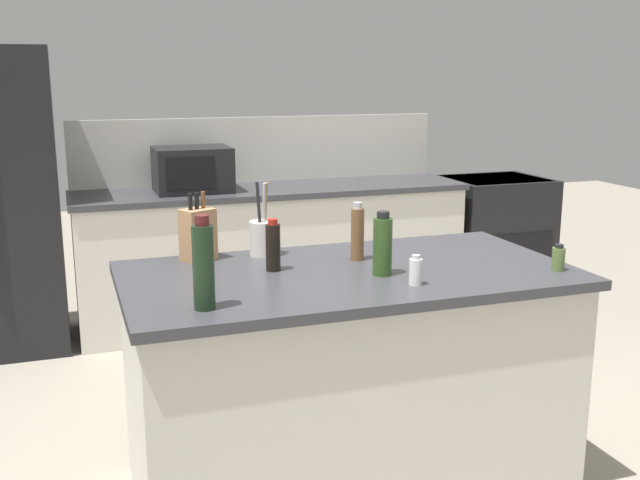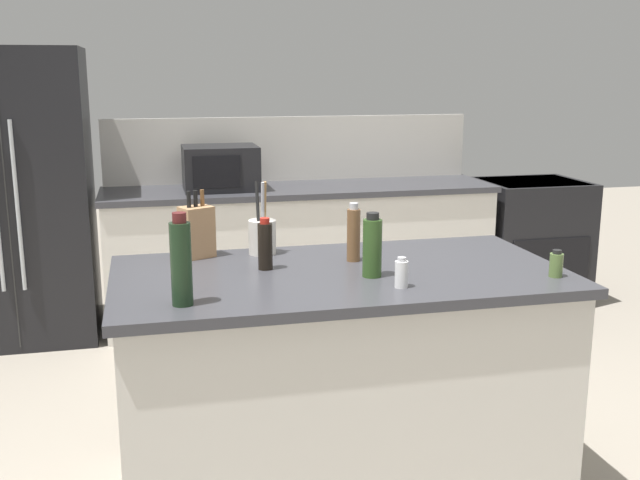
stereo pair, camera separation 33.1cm
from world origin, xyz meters
The scene contains 14 objects.
back_counter_run centered at (0.30, 2.20, 0.47)m, with size 2.69×0.66×0.94m.
wall_backsplash centered at (0.30, 2.52, 1.17)m, with size 2.65×0.03×0.46m, color beige.
kitchen_island centered at (0.00, 0.00, 0.47)m, with size 1.80×0.94×0.94m.
refrigerator centered at (-1.55, 2.25, 0.93)m, with size 0.92×0.75×1.87m.
range_oven centered at (2.07, 2.20, 0.47)m, with size 0.76×0.65×0.92m.
microwave centered at (-0.25, 2.20, 1.09)m, with size 0.49×0.39×0.29m.
knife_block centered at (-0.54, 0.37, 1.05)m, with size 0.16×0.15×0.29m.
utensil_crock centered at (-0.26, 0.36, 1.02)m, with size 0.12×0.12×0.32m.
salt_shaker centered at (0.16, -0.27, 0.99)m, with size 0.05×0.05×0.11m.
wine_bottle centered at (-0.64, -0.30, 1.09)m, with size 0.07×0.07×0.32m.
pepper_grinder centered at (0.10, 0.15, 1.06)m, with size 0.06×0.06×0.25m.
olive_oil_bottle centered at (0.10, -0.10, 1.06)m, with size 0.08×0.08×0.25m.
soy_sauce_bottle centered at (-0.29, 0.10, 1.04)m, with size 0.06×0.06×0.21m.
spice_jar_oregano centered at (0.80, -0.27, 0.99)m, with size 0.05×0.05×0.11m.
Camera 2 is at (-0.75, -2.80, 1.73)m, focal length 42.00 mm.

